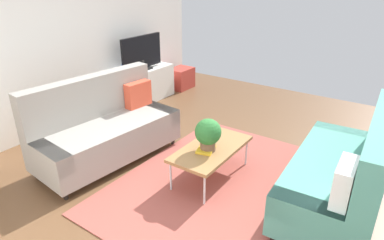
# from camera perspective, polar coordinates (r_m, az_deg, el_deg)

# --- Properties ---
(ground_plane) EXTENTS (7.68, 7.68, 0.00)m
(ground_plane) POSITION_cam_1_polar(r_m,az_deg,el_deg) (4.22, 2.67, -9.64)
(ground_plane) COLOR brown
(wall_far) EXTENTS (6.40, 0.12, 2.90)m
(wall_far) POSITION_cam_1_polar(r_m,az_deg,el_deg) (5.60, -22.68, 13.05)
(wall_far) COLOR white
(wall_far) RESTS_ON ground_plane
(area_rug) EXTENTS (2.90, 2.20, 0.01)m
(area_rug) POSITION_cam_1_polar(r_m,az_deg,el_deg) (4.10, 5.21, -10.76)
(area_rug) COLOR #9E4C42
(area_rug) RESTS_ON ground_plane
(couch_beige) EXTENTS (1.97, 1.02, 1.10)m
(couch_beige) POSITION_cam_1_polar(r_m,az_deg,el_deg) (4.58, -14.55, -1.30)
(couch_beige) COLOR gray
(couch_beige) RESTS_ON ground_plane
(couch_green) EXTENTS (1.94, 0.94, 1.10)m
(couch_green) POSITION_cam_1_polar(r_m,az_deg,el_deg) (3.83, 24.33, -8.05)
(couch_green) COLOR teal
(couch_green) RESTS_ON ground_plane
(coffee_table) EXTENTS (1.10, 0.56, 0.42)m
(coffee_table) POSITION_cam_1_polar(r_m,az_deg,el_deg) (4.02, 3.30, -4.98)
(coffee_table) COLOR #9E7042
(coffee_table) RESTS_ON ground_plane
(tv_console) EXTENTS (1.40, 0.44, 0.64)m
(tv_console) POSITION_cam_1_polar(r_m,az_deg,el_deg) (6.57, -8.35, 5.78)
(tv_console) COLOR silver
(tv_console) RESTS_ON ground_plane
(tv) EXTENTS (1.00, 0.20, 0.64)m
(tv) POSITION_cam_1_polar(r_m,az_deg,el_deg) (6.39, -8.56, 11.15)
(tv) COLOR black
(tv) RESTS_ON tv_console
(storage_trunk) EXTENTS (0.52, 0.40, 0.44)m
(storage_trunk) POSITION_cam_1_polar(r_m,az_deg,el_deg) (7.34, -1.88, 7.14)
(storage_trunk) COLOR #B2382D
(storage_trunk) RESTS_ON ground_plane
(potted_plant) EXTENTS (0.31, 0.31, 0.39)m
(potted_plant) POSITION_cam_1_polar(r_m,az_deg,el_deg) (3.84, 2.75, -2.31)
(potted_plant) COLOR brown
(potted_plant) RESTS_ON coffee_table
(table_book_0) EXTENTS (0.28, 0.24, 0.03)m
(table_book_0) POSITION_cam_1_polar(r_m,az_deg,el_deg) (3.93, 2.38, -5.01)
(table_book_0) COLOR gold
(table_book_0) RESTS_ON coffee_table
(vase_0) EXTENTS (0.13, 0.13, 0.16)m
(vase_0) POSITION_cam_1_polar(r_m,az_deg,el_deg) (6.10, -12.64, 7.98)
(vase_0) COLOR silver
(vase_0) RESTS_ON tv_console
(vase_1) EXTENTS (0.12, 0.12, 0.18)m
(vase_1) POSITION_cam_1_polar(r_m,az_deg,el_deg) (6.22, -11.38, 8.48)
(vase_1) COLOR #4C72B2
(vase_1) RESTS_ON tv_console
(bottle_0) EXTENTS (0.06, 0.06, 0.15)m
(bottle_0) POSITION_cam_1_polar(r_m,az_deg,el_deg) (6.29, -9.60, 8.65)
(bottle_0) COLOR silver
(bottle_0) RESTS_ON tv_console
(bottle_1) EXTENTS (0.04, 0.04, 0.18)m
(bottle_1) POSITION_cam_1_polar(r_m,az_deg,el_deg) (6.36, -8.94, 9.00)
(bottle_1) COLOR silver
(bottle_1) RESTS_ON tv_console
(bottle_2) EXTENTS (0.06, 0.06, 0.19)m
(bottle_2) POSITION_cam_1_polar(r_m,az_deg,el_deg) (6.42, -8.38, 9.24)
(bottle_2) COLOR #262626
(bottle_2) RESTS_ON tv_console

